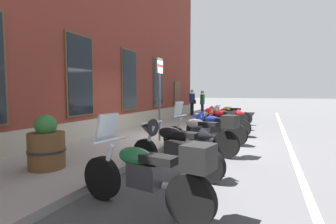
{
  "coord_description": "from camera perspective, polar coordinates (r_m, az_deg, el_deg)",
  "views": [
    {
      "loc": [
        -7.94,
        -2.59,
        1.57
      ],
      "look_at": [
        0.76,
        0.81,
        0.87
      ],
      "focal_mm": 27.5,
      "sensor_mm": 36.0,
      "label": 1
    }
  ],
  "objects": [
    {
      "name": "ground_plane",
      "position": [
        8.5,
        3.22,
        -6.37
      ],
      "size": [
        140.0,
        140.0,
        0.0
      ],
      "primitive_type": "plane",
      "color": "#424244"
    },
    {
      "name": "brick_pub_facade",
      "position": [
        11.89,
        -25.62,
        18.34
      ],
      "size": [
        21.06,
        5.9,
        9.1
      ],
      "color": "maroon",
      "rests_on": "ground_plane"
    },
    {
      "name": "motorcycle_green_touring",
      "position": [
        3.42,
        -4.4,
        -13.4
      ],
      "size": [
        0.78,
        2.08,
        1.28
      ],
      "color": "black",
      "rests_on": "ground_plane"
    },
    {
      "name": "motorcycle_black_sport",
      "position": [
        5.02,
        0.56,
        -7.23
      ],
      "size": [
        0.84,
        2.06,
        1.04
      ],
      "color": "black",
      "rests_on": "ground_plane"
    },
    {
      "name": "motorcycle_yellow_naked",
      "position": [
        13.15,
        13.46,
        -0.6
      ],
      "size": [
        0.62,
        2.16,
        0.95
      ],
      "color": "black",
      "rests_on": "ground_plane"
    },
    {
      "name": "lane_stripe",
      "position": [
        8.11,
        25.42,
        -7.26
      ],
      "size": [
        27.06,
        0.12,
        0.01
      ],
      "primitive_type": "cube",
      "color": "silver",
      "rests_on": "ground_plane"
    },
    {
      "name": "barrel_planter",
      "position": [
        5.42,
        -25.33,
        -6.87
      ],
      "size": [
        0.7,
        0.7,
        1.03
      ],
      "color": "brown",
      "rests_on": "sidewalk"
    },
    {
      "name": "motorcycle_red_sport",
      "position": [
        9.72,
        11.78,
        -1.64
      ],
      "size": [
        0.81,
        2.02,
        1.08
      ],
      "color": "black",
      "rests_on": "ground_plane"
    },
    {
      "name": "motorcycle_blue_sport",
      "position": [
        8.18,
        9.91,
        -3.01
      ],
      "size": [
        0.83,
        2.03,
        0.98
      ],
      "color": "black",
      "rests_on": "ground_plane"
    },
    {
      "name": "pedestrian_striped_shirt",
      "position": [
        15.54,
        7.62,
        2.21
      ],
      "size": [
        0.62,
        0.39,
        1.58
      ],
      "color": "#1E1E4C",
      "rests_on": "sidewalk"
    },
    {
      "name": "sidewalk",
      "position": [
        9.02,
        -5.46,
        -5.3
      ],
      "size": [
        27.06,
        2.85,
        0.14
      ],
      "primitive_type": "cube",
      "color": "gray",
      "rests_on": "ground_plane"
    },
    {
      "name": "pedestrian_blue_top",
      "position": [
        16.37,
        5.37,
        2.48
      ],
      "size": [
        0.51,
        0.53,
        1.64
      ],
      "color": "black",
      "rests_on": "sidewalk"
    },
    {
      "name": "motorcycle_silver_touring",
      "position": [
        6.58,
        7.65,
        -4.63
      ],
      "size": [
        0.87,
        2.12,
        1.33
      ],
      "color": "black",
      "rests_on": "ground_plane"
    },
    {
      "name": "motorcycle_black_naked",
      "position": [
        11.48,
        12.75,
        -1.26
      ],
      "size": [
        0.86,
        1.98,
        0.95
      ],
      "color": "black",
      "rests_on": "ground_plane"
    },
    {
      "name": "parking_sign",
      "position": [
        7.64,
        -1.85,
        5.51
      ],
      "size": [
        0.36,
        0.07,
        2.47
      ],
      "color": "#4C4C51",
      "rests_on": "sidewalk"
    }
  ]
}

